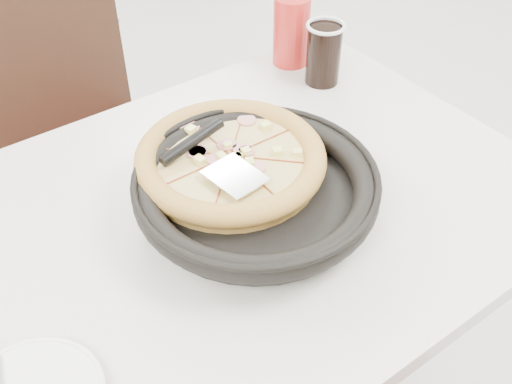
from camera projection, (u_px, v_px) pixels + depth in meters
floor at (48, 310)px, 1.80m from camera, size 7.00×7.00×0.00m
main_table at (221, 341)px, 1.28m from camera, size 1.24×0.86×0.75m
chair_far at (91, 164)px, 1.57m from camera, size 0.42×0.42×0.95m
trivet at (249, 194)px, 1.04m from camera, size 0.11×0.11×0.04m
pizza_pan at (256, 196)px, 1.00m from camera, size 0.40×0.40×0.01m
pizza at (231, 166)px, 1.03m from camera, size 0.32×0.32×0.02m
pizza_server at (235, 176)px, 0.96m from camera, size 0.08×0.10×0.00m
cola_glass at (323, 55)px, 1.31m from camera, size 0.08×0.08×0.13m
red_cup at (291, 31)px, 1.36m from camera, size 0.09×0.09×0.16m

